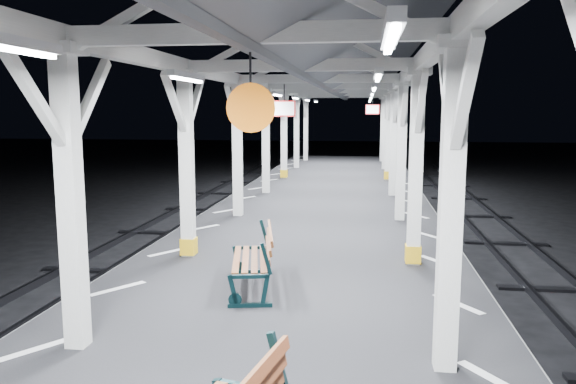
# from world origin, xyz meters

# --- Properties ---
(ground) EXTENTS (120.00, 120.00, 0.00)m
(ground) POSITION_xyz_m (0.00, 0.00, 0.00)
(ground) COLOR black
(ground) RESTS_ON ground
(platform) EXTENTS (6.00, 50.00, 1.00)m
(platform) POSITION_xyz_m (0.00, 0.00, 0.50)
(platform) COLOR black
(platform) RESTS_ON ground
(hazard_stripes_left) EXTENTS (1.00, 48.00, 0.01)m
(hazard_stripes_left) POSITION_xyz_m (-2.45, 0.00, 1.00)
(hazard_stripes_left) COLOR silver
(hazard_stripes_left) RESTS_ON platform
(hazard_stripes_right) EXTENTS (1.00, 48.00, 0.01)m
(hazard_stripes_right) POSITION_xyz_m (2.45, 0.00, 1.00)
(hazard_stripes_right) COLOR silver
(hazard_stripes_right) RESTS_ON platform
(canopy) EXTENTS (5.40, 49.00, 4.65)m
(canopy) POSITION_xyz_m (0.00, -0.02, 4.56)
(canopy) COLOR silver
(canopy) RESTS_ON platform
(bench_mid) EXTENTS (0.92, 1.75, 0.90)m
(bench_mid) POSITION_xyz_m (-0.40, 0.29, 1.48)
(bench_mid) COLOR black
(bench_mid) RESTS_ON platform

